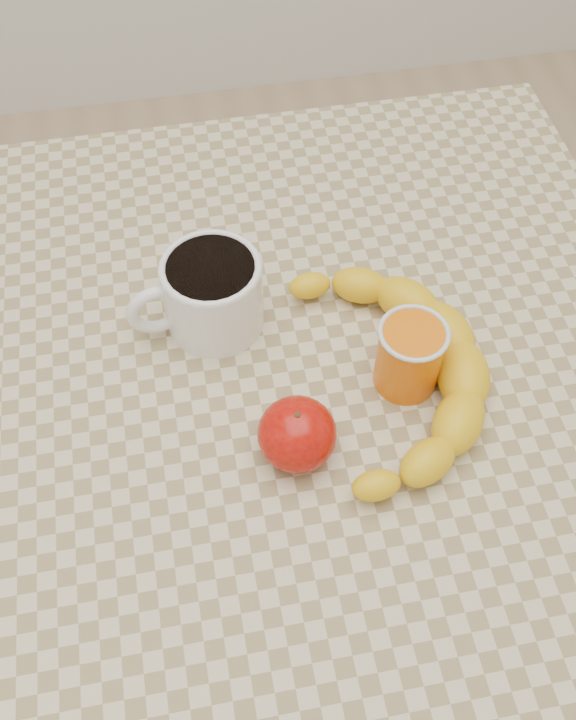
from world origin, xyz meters
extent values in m
plane|color=tan|center=(0.00, 0.00, 0.00)|extent=(3.00, 3.00, 0.00)
cube|color=#C5B68B|center=(0.00, 0.00, 0.73)|extent=(0.80, 0.80, 0.04)
cube|color=olive|center=(0.00, 0.00, 0.68)|extent=(0.74, 0.74, 0.06)
cylinder|color=olive|center=(-0.35, 0.35, 0.35)|extent=(0.05, 0.05, 0.71)
cylinder|color=olive|center=(0.35, 0.35, 0.35)|extent=(0.05, 0.05, 0.71)
cylinder|color=white|center=(-0.06, 0.08, 0.79)|extent=(0.11, 0.11, 0.08)
cylinder|color=black|center=(-0.06, 0.08, 0.83)|extent=(0.09, 0.09, 0.01)
torus|color=white|center=(-0.06, 0.08, 0.83)|extent=(0.10, 0.10, 0.01)
torus|color=white|center=(-0.12, 0.07, 0.79)|extent=(0.06, 0.02, 0.06)
cylinder|color=#DE6207|center=(0.11, -0.03, 0.79)|extent=(0.06, 0.06, 0.08)
torus|color=silver|center=(0.11, -0.03, 0.83)|extent=(0.07, 0.07, 0.00)
ellipsoid|color=#8A0504|center=(-0.01, -0.09, 0.78)|extent=(0.07, 0.07, 0.07)
cylinder|color=#382311|center=(-0.01, -0.09, 0.81)|extent=(0.01, 0.01, 0.01)
camera|label=1|loc=(-0.08, -0.44, 1.40)|focal=40.00mm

